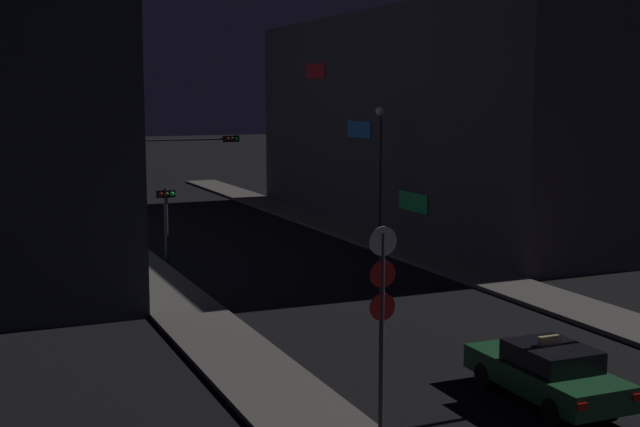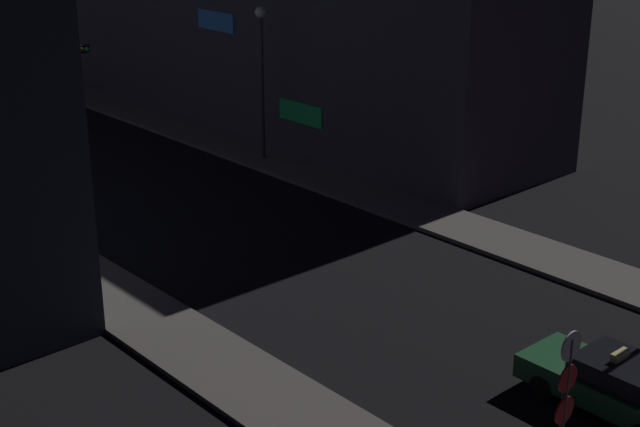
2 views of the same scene
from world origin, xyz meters
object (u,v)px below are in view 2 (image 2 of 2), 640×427
Objects in this scene: taxi at (614,384)px; street_lamp_far_block at (261,58)px; traffic_light_left_kerb at (38,159)px; traffic_light_overhead at (24,87)px; sign_pole_left at (562,427)px.

street_lamp_far_block reaches higher than taxi.
traffic_light_left_kerb is 10.95m from street_lamp_far_block.
taxi is 0.83× the size of traffic_light_overhead.
traffic_light_overhead is at bearing 68.55° from traffic_light_left_kerb.
sign_pole_left is (-5.50, -2.10, 2.25)m from taxi.
sign_pole_left reaches higher than traffic_light_left_kerb.
sign_pole_left is 0.71× the size of street_lamp_far_block.
sign_pole_left is at bearing -159.11° from taxi.
taxi is 0.95× the size of sign_pole_left.
street_lamp_far_block reaches higher than traffic_light_left_kerb.
taxi is at bearing -78.47° from traffic_light_left_kerb.
sign_pole_left is (-3.15, -27.93, -0.92)m from traffic_light_overhead.
taxi is 26.13m from traffic_light_overhead.
traffic_light_overhead is at bearing 153.60° from street_lamp_far_block.
traffic_light_overhead is 28.12m from sign_pole_left.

